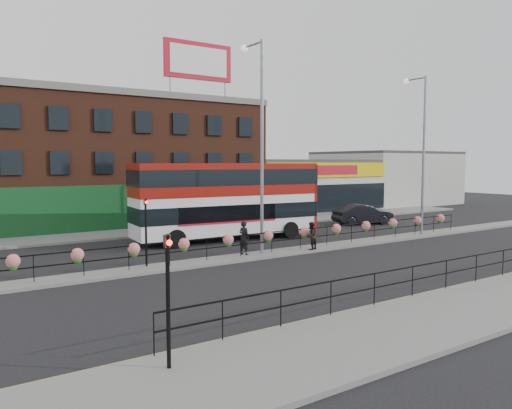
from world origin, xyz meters
TOP-DOWN VIEW (x-y plane):
  - ground at (0.00, 0.00)m, footprint 120.00×120.00m
  - south_pavement at (0.00, -12.00)m, footprint 60.00×4.00m
  - north_pavement at (0.00, 12.00)m, footprint 60.00×4.00m
  - median at (0.00, 0.00)m, footprint 60.00×1.60m
  - yellow_line_inner at (0.00, -9.70)m, footprint 60.00×0.10m
  - yellow_line_outer at (0.00, -9.88)m, footprint 60.00×0.10m
  - brick_building at (-4.00, 19.96)m, footprint 25.00×12.21m
  - supermarket at (16.00, 19.90)m, footprint 15.00×12.25m
  - warehouse_east at (30.75, 20.00)m, footprint 14.50×12.00m
  - billboard at (2.50, 14.99)m, footprint 6.00×0.29m
  - median_railing at (-0.00, 0.00)m, footprint 30.04×0.56m
  - south_railing at (-2.00, -10.10)m, footprint 20.04×0.05m
  - double_decker_bus at (-0.23, 5.90)m, footprint 12.46×3.88m
  - car at (13.14, 6.83)m, footprint 4.39×5.85m
  - pedestrian_a at (-2.61, 0.27)m, footprint 0.89×0.79m
  - pedestrian_b at (1.31, -0.55)m, footprint 1.10×1.03m
  - lamp_column_west at (-1.57, 0.42)m, footprint 0.41×1.98m
  - lamp_column_east at (11.44, 0.09)m, footprint 0.38×1.87m
  - traffic_light_south at (-12.00, -11.01)m, footprint 0.15×0.28m
  - traffic_light_median at (-8.00, 0.39)m, footprint 0.15×0.28m

SIDE VIEW (x-z plane):
  - ground at x=0.00m, z-range 0.00..0.00m
  - yellow_line_inner at x=0.00m, z-range 0.00..0.01m
  - yellow_line_outer at x=0.00m, z-range 0.00..0.01m
  - south_pavement at x=0.00m, z-range 0.00..0.15m
  - north_pavement at x=0.00m, z-range 0.00..0.15m
  - median at x=0.00m, z-range 0.00..0.15m
  - car at x=13.14m, z-range 0.00..1.62m
  - pedestrian_b at x=1.31m, z-range 0.15..1.71m
  - south_railing at x=-2.00m, z-range 0.40..1.52m
  - median_railing at x=0.00m, z-range 0.43..1.66m
  - pedestrian_a at x=-2.61m, z-range 0.15..1.96m
  - traffic_light_south at x=-12.00m, z-range 0.64..4.29m
  - traffic_light_median at x=-8.00m, z-range 0.64..4.29m
  - supermarket at x=16.00m, z-range 0.00..5.30m
  - double_decker_bus at x=-0.23m, z-range 0.57..5.53m
  - warehouse_east at x=30.75m, z-range 0.00..6.30m
  - brick_building at x=-4.00m, z-range -0.02..10.28m
  - lamp_column_east at x=11.44m, z-range 1.13..11.76m
  - lamp_column_west at x=-1.57m, z-range 1.20..12.49m
  - billboard at x=2.50m, z-range 10.98..15.38m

